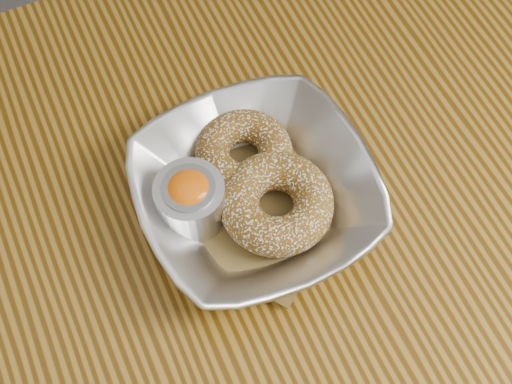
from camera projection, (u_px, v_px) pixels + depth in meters
name	position (u px, v px, depth m)	size (l,w,h in m)	color
table	(352.00, 289.00, 0.71)	(1.20, 0.80, 0.75)	brown
serving_bowl	(256.00, 194.00, 0.62)	(0.21, 0.21, 0.05)	silver
parchment	(256.00, 203.00, 0.64)	(0.14, 0.14, 0.00)	brown
donut_back	(244.00, 152.00, 0.64)	(0.09, 0.09, 0.03)	brown
donut_front	(276.00, 203.00, 0.62)	(0.10, 0.10, 0.04)	brown
ramekin	(190.00, 200.00, 0.61)	(0.06, 0.06, 0.06)	silver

